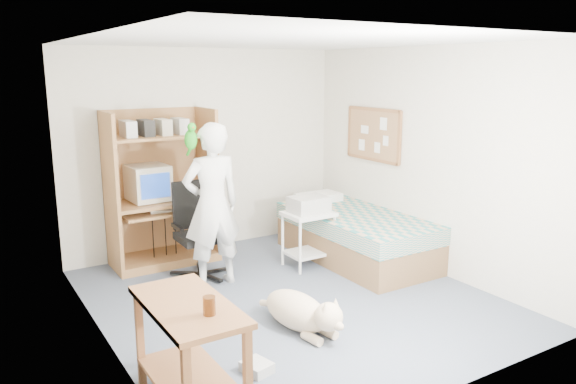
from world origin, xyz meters
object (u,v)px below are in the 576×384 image
(person, at_px, (212,205))
(side_desk, at_px, (189,339))
(office_chair, at_px, (198,244))
(printer_cart, at_px, (308,230))
(computer_hutch, at_px, (161,194))
(dog, at_px, (301,311))
(bed, at_px, (355,236))

(person, bearing_deg, side_desk, 62.65)
(office_chair, distance_m, printer_cart, 1.27)
(computer_hutch, relative_size, printer_cart, 2.79)
(computer_hutch, xyz_separation_m, side_desk, (-0.85, -2.94, -0.33))
(computer_hutch, height_order, person, computer_hutch)
(office_chair, xyz_separation_m, printer_cart, (1.21, -0.37, 0.06))
(person, distance_m, printer_cart, 1.25)
(office_chair, bearing_deg, dog, -80.97)
(side_desk, xyz_separation_m, person, (1.06, 1.97, 0.37))
(office_chair, height_order, dog, office_chair)
(dog, bearing_deg, bed, 28.86)
(office_chair, bearing_deg, printer_cart, -16.13)
(computer_hutch, distance_m, office_chair, 0.82)
(side_desk, xyz_separation_m, printer_cart, (2.23, 1.90, -0.06))
(person, distance_m, dog, 1.58)
(office_chair, height_order, person, person)
(bed, relative_size, printer_cart, 3.13)
(bed, relative_size, person, 1.17)
(bed, bearing_deg, computer_hutch, 150.71)
(printer_cart, bearing_deg, dog, -126.85)
(side_desk, relative_size, person, 0.58)
(side_desk, height_order, printer_cart, side_desk)
(person, bearing_deg, office_chair, -79.94)
(office_chair, xyz_separation_m, person, (0.05, -0.31, 0.49))
(bed, distance_m, side_desk, 3.39)
(bed, xyz_separation_m, office_chair, (-1.84, 0.46, 0.08))
(bed, bearing_deg, dog, -141.87)
(side_desk, distance_m, printer_cart, 2.93)
(person, bearing_deg, bed, 176.05)
(bed, distance_m, printer_cart, 0.64)
(side_desk, bearing_deg, computer_hutch, 73.86)
(person, relative_size, dog, 1.62)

